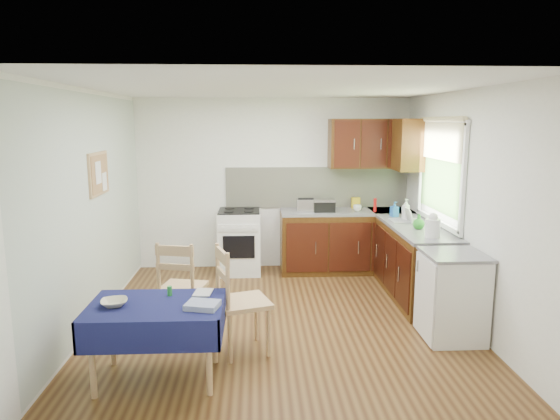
{
  "coord_description": "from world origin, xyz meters",
  "views": [
    {
      "loc": [
        -0.25,
        -5.22,
        2.16
      ],
      "look_at": [
        0.01,
        0.22,
        1.19
      ],
      "focal_mm": 32.0,
      "sensor_mm": 36.0,
      "label": 1
    }
  ],
  "objects_px": {
    "chair_near": "(238,297)",
    "sandwich_press": "(324,205)",
    "dining_table": "(156,316)",
    "dish_rack": "(407,220)",
    "kettle": "(433,227)",
    "chair_far": "(181,284)",
    "toaster": "(306,205)"
  },
  "relations": [
    {
      "from": "chair_near",
      "to": "sandwich_press",
      "type": "xyz_separation_m",
      "value": [
        1.14,
        2.51,
        0.44
      ]
    },
    {
      "from": "dining_table",
      "to": "dish_rack",
      "type": "relative_size",
      "value": 2.77
    },
    {
      "from": "dining_table",
      "to": "dish_rack",
      "type": "distance_m",
      "value": 3.53
    },
    {
      "from": "dining_table",
      "to": "kettle",
      "type": "bearing_deg",
      "value": 35.42
    },
    {
      "from": "chair_near",
      "to": "chair_far",
      "type": "bearing_deg",
      "value": 33.43
    },
    {
      "from": "sandwich_press",
      "to": "toaster",
      "type": "bearing_deg",
      "value": 172.8
    },
    {
      "from": "toaster",
      "to": "sandwich_press",
      "type": "height_order",
      "value": "toaster"
    },
    {
      "from": "dish_rack",
      "to": "toaster",
      "type": "bearing_deg",
      "value": 131.9
    },
    {
      "from": "dining_table",
      "to": "sandwich_press",
      "type": "relative_size",
      "value": 3.68
    },
    {
      "from": "chair_far",
      "to": "kettle",
      "type": "bearing_deg",
      "value": -160.58
    },
    {
      "from": "toaster",
      "to": "sandwich_press",
      "type": "relative_size",
      "value": 0.86
    },
    {
      "from": "dining_table",
      "to": "chair_far",
      "type": "xyz_separation_m",
      "value": [
        0.06,
        0.95,
        -0.05
      ]
    },
    {
      "from": "chair_near",
      "to": "dining_table",
      "type": "bearing_deg",
      "value": 107.48
    },
    {
      "from": "dining_table",
      "to": "kettle",
      "type": "xyz_separation_m",
      "value": [
        2.78,
        1.3,
        0.46
      ]
    },
    {
      "from": "chair_far",
      "to": "dish_rack",
      "type": "xyz_separation_m",
      "value": [
        2.7,
        1.22,
        0.4
      ]
    },
    {
      "from": "toaster",
      "to": "dish_rack",
      "type": "bearing_deg",
      "value": -46.56
    },
    {
      "from": "toaster",
      "to": "kettle",
      "type": "xyz_separation_m",
      "value": [
        1.24,
        -1.66,
        0.03
      ]
    },
    {
      "from": "dining_table",
      "to": "toaster",
      "type": "bearing_deg",
      "value": 72.83
    },
    {
      "from": "chair_near",
      "to": "toaster",
      "type": "bearing_deg",
      "value": -37.41
    },
    {
      "from": "chair_far",
      "to": "toaster",
      "type": "distance_m",
      "value": 2.55
    },
    {
      "from": "kettle",
      "to": "dish_rack",
      "type": "bearing_deg",
      "value": 91.52
    },
    {
      "from": "chair_near",
      "to": "sandwich_press",
      "type": "distance_m",
      "value": 2.79
    },
    {
      "from": "chair_far",
      "to": "sandwich_press",
      "type": "relative_size",
      "value": 3.25
    },
    {
      "from": "chair_near",
      "to": "sandwich_press",
      "type": "bearing_deg",
      "value": -42.36
    },
    {
      "from": "dish_rack",
      "to": "kettle",
      "type": "relative_size",
      "value": 1.46
    },
    {
      "from": "chair_far",
      "to": "dish_rack",
      "type": "relative_size",
      "value": 2.45
    },
    {
      "from": "sandwich_press",
      "to": "dining_table",
      "type": "bearing_deg",
      "value": -131.73
    },
    {
      "from": "chair_far",
      "to": "sandwich_press",
      "type": "height_order",
      "value": "sandwich_press"
    },
    {
      "from": "chair_near",
      "to": "toaster",
      "type": "distance_m",
      "value": 2.68
    },
    {
      "from": "chair_near",
      "to": "dish_rack",
      "type": "distance_m",
      "value": 2.73
    },
    {
      "from": "dish_rack",
      "to": "kettle",
      "type": "xyz_separation_m",
      "value": [
        0.02,
        -0.87,
        0.1
      ]
    },
    {
      "from": "toaster",
      "to": "sandwich_press",
      "type": "xyz_separation_m",
      "value": [
        0.26,
        0.02,
        -0.0
      ]
    }
  ]
}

